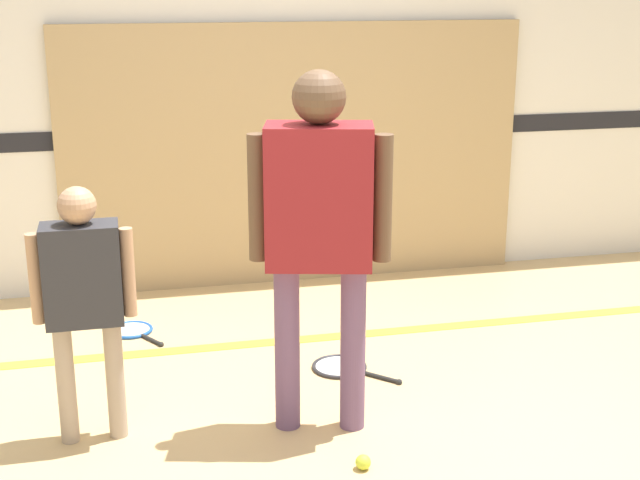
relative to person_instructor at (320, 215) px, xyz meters
The scene contains 10 objects.
ground_plane 1.02m from the person_instructor, 93.79° to the right, with size 16.00×16.00×0.00m, color tan.
wall_back 2.24m from the person_instructor, 90.12° to the left, with size 16.00×0.07×3.20m.
wall_panel 2.13m from the person_instructor, 81.40° to the left, with size 3.10×0.05×1.74m.
floor_stripe 1.45m from the person_instructor, 90.25° to the left, with size 14.40×0.10×0.01m.
person_instructor is the anchor object (origin of this frame).
person_student_left 1.07m from the person_instructor, behind, with size 0.45×0.18×1.17m.
racket_spare_on_floor 1.19m from the person_instructor, 66.16° to the left, with size 0.48×0.48×0.03m.
racket_second_spare 1.88m from the person_instructor, 121.15° to the left, with size 0.36×0.46×0.03m.
tennis_ball_near_instructor 1.07m from the person_instructor, 77.46° to the right, with size 0.07×0.07×0.07m, color #CCE038.
tennis_ball_by_spare_racket 1.13m from the person_instructor, 58.21° to the left, with size 0.07×0.07×0.07m, color #CCE038.
Camera 1 is at (-0.84, -3.58, 2.01)m, focal length 50.00 mm.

